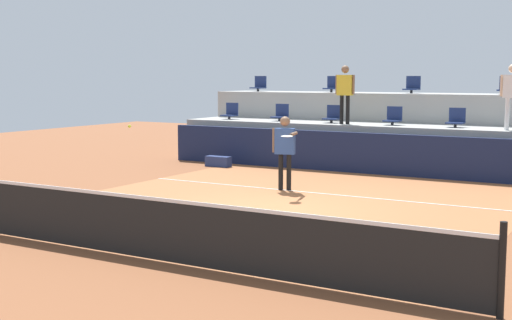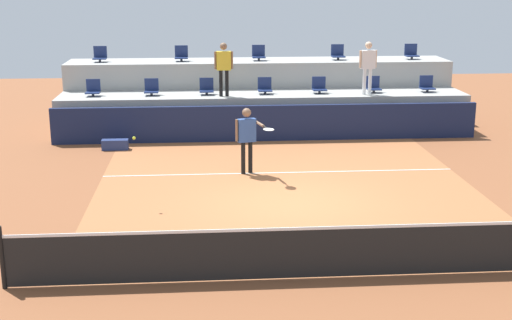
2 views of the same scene
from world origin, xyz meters
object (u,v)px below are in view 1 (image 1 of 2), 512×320
(spectator_in_white, at_px, (512,91))
(equipment_bag, at_px, (218,161))
(stadium_chair_lower_center, at_px, (393,117))
(stadium_chair_upper_center, at_px, (412,86))
(tennis_player, at_px, (285,145))
(stadium_chair_lower_mid_right, at_px, (456,119))
(stadium_chair_lower_mid_left, at_px, (333,115))
(stadium_chair_upper_left, at_px, (332,86))
(spectator_leaning_on_rail, at_px, (345,89))
(tennis_ball, at_px, (130,126))
(stadium_chair_upper_right, at_px, (507,87))
(stadium_chair_lower_left, at_px, (281,114))
(stadium_chair_upper_far_left, at_px, (259,85))
(stadium_chair_lower_far_left, at_px, (231,112))

(spectator_in_white, distance_m, equipment_bag, 8.22)
(stadium_chair_lower_center, height_order, spectator_in_white, spectator_in_white)
(stadium_chair_upper_center, relative_size, tennis_player, 0.31)
(stadium_chair_lower_center, distance_m, spectator_in_white, 3.34)
(stadium_chair_lower_mid_right, bearing_deg, stadium_chair_upper_center, 135.14)
(stadium_chair_lower_mid_right, relative_size, tennis_player, 0.31)
(stadium_chair_lower_mid_left, xyz_separation_m, stadium_chair_upper_left, (-0.82, 1.80, 0.85))
(spectator_leaning_on_rail, bearing_deg, stadium_chair_lower_mid_left, 144.71)
(stadium_chair_upper_center, bearing_deg, tennis_ball, -110.83)
(stadium_chair_lower_center, xyz_separation_m, stadium_chair_lower_mid_right, (1.75, 0.00, 0.00))
(stadium_chair_upper_center, height_order, stadium_chair_upper_right, same)
(stadium_chair_lower_center, xyz_separation_m, tennis_player, (-0.87, -4.85, -0.42))
(stadium_chair_upper_center, bearing_deg, stadium_chair_lower_left, -153.03)
(stadium_chair_lower_mid_left, distance_m, spectator_leaning_on_rail, 1.03)
(spectator_in_white, distance_m, tennis_ball, 9.55)
(stadium_chair_upper_center, bearing_deg, stadium_chair_upper_right, 0.00)
(stadium_chair_lower_center, bearing_deg, equipment_bag, -155.94)
(stadium_chair_upper_far_left, relative_size, tennis_player, 0.31)
(stadium_chair_lower_center, relative_size, stadium_chair_upper_far_left, 1.00)
(stadium_chair_lower_mid_right, bearing_deg, stadium_chair_lower_center, 180.00)
(stadium_chair_lower_far_left, height_order, tennis_player, stadium_chair_lower_far_left)
(stadium_chair_upper_right, bearing_deg, stadium_chair_upper_far_left, 180.00)
(stadium_chair_lower_mid_right, bearing_deg, spectator_leaning_on_rail, -172.87)
(stadium_chair_lower_left, relative_size, stadium_chair_lower_center, 1.00)
(tennis_player, distance_m, spectator_in_white, 6.17)
(stadium_chair_upper_left, height_order, spectator_leaning_on_rail, spectator_leaning_on_rail)
(stadium_chair_lower_far_left, bearing_deg, stadium_chair_lower_left, 0.00)
(spectator_leaning_on_rail, bearing_deg, tennis_player, -84.27)
(stadium_chair_upper_center, height_order, tennis_ball, stadium_chair_upper_center)
(stadium_chair_lower_left, height_order, tennis_player, stadium_chair_lower_left)
(stadium_chair_upper_right, xyz_separation_m, spectator_leaning_on_rail, (-3.99, -2.18, -0.06))
(spectator_leaning_on_rail, bearing_deg, tennis_ball, -107.59)
(stadium_chair_lower_mid_right, relative_size, stadium_chair_upper_right, 1.00)
(stadium_chair_upper_right, relative_size, equipment_bag, 0.68)
(stadium_chair_lower_far_left, bearing_deg, stadium_chair_upper_center, 18.58)
(stadium_chair_lower_mid_left, distance_m, tennis_ball, 7.34)
(spectator_in_white, xyz_separation_m, equipment_bag, (-7.77, -1.65, -2.10))
(stadium_chair_upper_right, bearing_deg, stadium_chair_upper_left, 180.00)
(stadium_chair_lower_center, distance_m, stadium_chair_upper_right, 3.34)
(stadium_chair_lower_mid_left, relative_size, stadium_chair_upper_right, 1.00)
(spectator_leaning_on_rail, bearing_deg, spectator_in_white, 0.00)
(stadium_chair_lower_mid_right, bearing_deg, equipment_bag, -162.14)
(stadium_chair_upper_far_left, bearing_deg, stadium_chair_upper_center, 0.00)
(stadium_chair_upper_center, bearing_deg, stadium_chair_lower_mid_right, -44.86)
(stadium_chair_upper_far_left, height_order, stadium_chair_upper_right, same)
(stadium_chair_lower_mid_left, relative_size, spectator_in_white, 0.31)
(stadium_chair_upper_far_left, height_order, equipment_bag, stadium_chair_upper_far_left)
(stadium_chair_lower_center, relative_size, equipment_bag, 0.68)
(stadium_chair_upper_center, relative_size, stadium_chair_upper_right, 1.00)
(stadium_chair_lower_mid_left, bearing_deg, stadium_chair_lower_center, 0.00)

